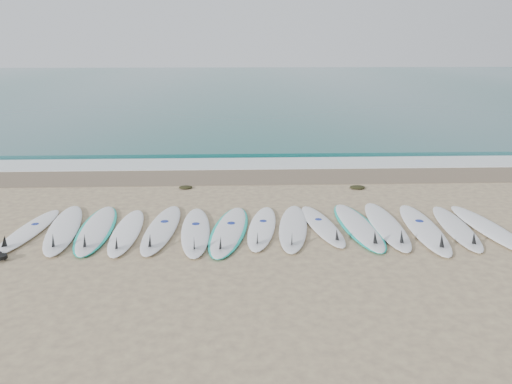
{
  "coord_description": "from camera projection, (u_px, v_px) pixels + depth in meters",
  "views": [
    {
      "loc": [
        -0.44,
        -9.19,
        3.62
      ],
      "look_at": [
        -0.04,
        1.32,
        0.4
      ],
      "focal_mm": 35.0,
      "sensor_mm": 36.0,
      "label": 1
    }
  ],
  "objects": [
    {
      "name": "surfboard_3",
      "position": [
        126.0,
        232.0,
        9.64
      ],
      "size": [
        0.59,
        2.54,
        0.32
      ],
      "rotation": [
        0.0,
        0.0,
        0.02
      ],
      "color": "white",
      "rests_on": "ground"
    },
    {
      "name": "surfboard_4",
      "position": [
        161.0,
        229.0,
        9.78
      ],
      "size": [
        0.74,
        2.78,
        0.35
      ],
      "rotation": [
        0.0,
        0.0,
        -0.06
      ],
      "color": "silver",
      "rests_on": "ground"
    },
    {
      "name": "surfboard_6",
      "position": [
        229.0,
        231.0,
        9.72
      ],
      "size": [
        1.03,
        2.83,
        0.35
      ],
      "rotation": [
        0.0,
        0.0,
        -0.14
      ],
      "color": "white",
      "rests_on": "ground"
    },
    {
      "name": "foam_band",
      "position": [
        252.0,
        164.0,
        15.11
      ],
      "size": [
        120.0,
        1.4,
        0.04
      ],
      "primitive_type": "cube",
      "color": "silver",
      "rests_on": "ground"
    },
    {
      "name": "surfboard_0",
      "position": [
        28.0,
        231.0,
        9.7
      ],
      "size": [
        0.72,
        2.48,
        0.31
      ],
      "rotation": [
        0.0,
        0.0,
        -0.09
      ],
      "color": "white",
      "rests_on": "ground"
    },
    {
      "name": "surfboard_10",
      "position": [
        359.0,
        226.0,
        9.94
      ],
      "size": [
        0.85,
        2.78,
        0.35
      ],
      "rotation": [
        0.0,
        0.0,
        0.07
      ],
      "color": "silver",
      "rests_on": "ground"
    },
    {
      "name": "ocean",
      "position": [
        242.0,
        85.0,
        40.9
      ],
      "size": [
        120.0,
        55.0,
        0.03
      ],
      "primitive_type": "cube",
      "color": "#205C5C",
      "rests_on": "ground"
    },
    {
      "name": "surfboard_12",
      "position": [
        425.0,
        229.0,
        9.78
      ],
      "size": [
        0.76,
        2.87,
        0.36
      ],
      "rotation": [
        0.0,
        0.0,
        -0.06
      ],
      "color": "white",
      "rests_on": "ground"
    },
    {
      "name": "surfboard_1",
      "position": [
        63.0,
        229.0,
        9.78
      ],
      "size": [
        1.01,
        2.88,
        0.36
      ],
      "rotation": [
        0.0,
        0.0,
        0.15
      ],
      "color": "white",
      "rests_on": "ground"
    },
    {
      "name": "wave_crest",
      "position": [
        251.0,
        152.0,
        16.53
      ],
      "size": [
        120.0,
        1.0,
        0.1
      ],
      "primitive_type": "cube",
      "color": "#205C5C",
      "rests_on": "ground"
    },
    {
      "name": "surfboard_7",
      "position": [
        262.0,
        228.0,
        9.86
      ],
      "size": [
        0.87,
        2.54,
        0.32
      ],
      "rotation": [
        0.0,
        0.0,
        -0.14
      ],
      "color": "white",
      "rests_on": "ground"
    },
    {
      "name": "surfboard_13",
      "position": [
        457.0,
        228.0,
        9.85
      ],
      "size": [
        0.75,
        2.6,
        0.33
      ],
      "rotation": [
        0.0,
        0.0,
        -0.09
      ],
      "color": "white",
      "rests_on": "ground"
    },
    {
      "name": "seaweed_far",
      "position": [
        357.0,
        187.0,
        12.63
      ],
      "size": [
        0.39,
        0.31,
        0.08
      ],
      "primitive_type": "ellipsoid",
      "color": "black",
      "rests_on": "ground"
    },
    {
      "name": "surfboard_9",
      "position": [
        323.0,
        226.0,
        9.97
      ],
      "size": [
        0.85,
        2.45,
        0.31
      ],
      "rotation": [
        0.0,
        0.0,
        0.15
      ],
      "color": "white",
      "rests_on": "ground"
    },
    {
      "name": "wet_sand_band",
      "position": [
        254.0,
        176.0,
        13.77
      ],
      "size": [
        120.0,
        1.8,
        0.01
      ],
      "primitive_type": "cube",
      "color": "brown",
      "rests_on": "ground"
    },
    {
      "name": "surfboard_8",
      "position": [
        293.0,
        228.0,
        9.85
      ],
      "size": [
        0.9,
        2.71,
        0.34
      ],
      "rotation": [
        0.0,
        0.0,
        -0.13
      ],
      "color": "silver",
      "rests_on": "ground"
    },
    {
      "name": "surfboard_11",
      "position": [
        387.0,
        226.0,
        9.95
      ],
      "size": [
        0.64,
        2.8,
        0.36
      ],
      "rotation": [
        0.0,
        0.0,
        -0.02
      ],
      "color": "white",
      "rests_on": "ground"
    },
    {
      "name": "ground",
      "position": [
        260.0,
        231.0,
        9.86
      ],
      "size": [
        120.0,
        120.0,
        0.0
      ],
      "primitive_type": "plane",
      "color": "tan"
    },
    {
      "name": "surfboard_2",
      "position": [
        96.0,
        229.0,
        9.8
      ],
      "size": [
        0.85,
        2.8,
        0.35
      ],
      "rotation": [
        0.0,
        0.0,
        0.07
      ],
      "color": "white",
      "rests_on": "ground"
    },
    {
      "name": "surfboard_14",
      "position": [
        491.0,
        229.0,
        9.78
      ],
      "size": [
        0.82,
        2.81,
        0.35
      ],
      "rotation": [
        0.0,
        0.0,
        0.09
      ],
      "color": "white",
      "rests_on": "ground"
    },
    {
      "name": "surfboard_5",
      "position": [
        195.0,
        231.0,
        9.66
      ],
      "size": [
        0.71,
        2.7,
        0.34
      ],
      "rotation": [
        0.0,
        0.0,
        0.06
      ],
      "color": "white",
      "rests_on": "ground"
    },
    {
      "name": "seaweed_near",
      "position": [
        186.0,
        187.0,
        12.64
      ],
      "size": [
        0.34,
        0.27,
        0.07
      ],
      "primitive_type": "ellipsoid",
      "color": "black",
      "rests_on": "ground"
    }
  ]
}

